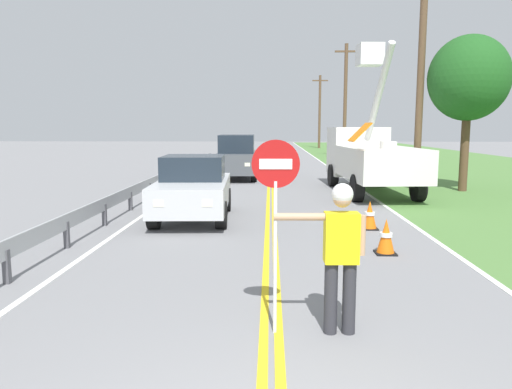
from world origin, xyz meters
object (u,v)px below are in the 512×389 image
at_px(utility_pole_mid, 345,99).
at_px(roadside_tree_verge, 469,79).
at_px(stop_sign_paddle, 276,193).
at_px(utility_pole_near, 421,73).
at_px(utility_pole_far, 320,110).
at_px(flagger_worker, 340,249).
at_px(traffic_cone_mid, 370,216).
at_px(utility_bucket_truck, 369,155).
at_px(traffic_cone_lead, 386,237).
at_px(oncoming_sedan_nearest, 193,188).
at_px(oncoming_suv_second, 237,157).

xyz_separation_m(utility_pole_mid, roadside_tree_verge, (1.54, -20.49, -0.39)).
distance_m(stop_sign_paddle, utility_pole_near, 15.17).
distance_m(stop_sign_paddle, utility_pole_far, 52.02).
distance_m(flagger_worker, traffic_cone_mid, 6.30).
distance_m(utility_bucket_truck, utility_pole_far, 38.74).
bearing_deg(utility_pole_far, traffic_cone_lead, -94.09).
xyz_separation_m(oncoming_sedan_nearest, oncoming_suv_second, (0.47, 10.37, 0.23)).
bearing_deg(utility_pole_mid, oncoming_sedan_nearest, -106.82).
xyz_separation_m(flagger_worker, oncoming_suv_second, (-2.44, 17.68, 0.01)).
bearing_deg(utility_pole_mid, traffic_cone_mid, -97.22).
bearing_deg(stop_sign_paddle, flagger_worker, 1.48).
bearing_deg(utility_pole_mid, flagger_worker, -98.58).
relative_size(flagger_worker, stop_sign_paddle, 0.78).
bearing_deg(stop_sign_paddle, utility_pole_mid, 80.15).
height_order(flagger_worker, stop_sign_paddle, stop_sign_paddle).
xyz_separation_m(stop_sign_paddle, utility_bucket_truck, (3.70, 13.07, -0.29)).
relative_size(utility_pole_mid, utility_pole_far, 1.07).
bearing_deg(stop_sign_paddle, utility_pole_far, 83.78).
relative_size(utility_pole_near, utility_pole_mid, 0.97).
bearing_deg(oncoming_sedan_nearest, roadside_tree_verge, 32.22).
xyz_separation_m(stop_sign_paddle, utility_pole_near, (5.74, 13.76, 2.83)).
xyz_separation_m(utility_pole_mid, traffic_cone_lead, (-3.67, -30.08, -4.33)).
relative_size(flagger_worker, oncoming_sedan_nearest, 0.44).
xyz_separation_m(utility_bucket_truck, oncoming_suv_second, (-5.37, 4.62, -0.36)).
bearing_deg(traffic_cone_lead, stop_sign_paddle, -120.45).
xyz_separation_m(utility_pole_near, traffic_cone_lead, (-3.53, -10.00, -4.20)).
bearing_deg(utility_bucket_truck, traffic_cone_lead, -99.10).
relative_size(utility_bucket_truck, oncoming_suv_second, 1.49).
height_order(stop_sign_paddle, oncoming_suv_second, stop_sign_paddle).
relative_size(flagger_worker, traffic_cone_mid, 2.61).
bearing_deg(traffic_cone_mid, oncoming_suv_second, 109.12).
relative_size(oncoming_sedan_nearest, oncoming_suv_second, 0.90).
distance_m(utility_pole_near, roadside_tree_verge, 1.75).
bearing_deg(roadside_tree_verge, utility_pole_far, 92.67).
bearing_deg(roadside_tree_verge, flagger_worker, -116.50).
xyz_separation_m(flagger_worker, utility_pole_mid, (5.10, 33.82, 3.62)).
xyz_separation_m(utility_bucket_truck, roadside_tree_verge, (3.71, 0.27, 2.85)).
bearing_deg(utility_pole_far, flagger_worker, -95.38).
distance_m(utility_bucket_truck, oncoming_sedan_nearest, 8.22).
relative_size(utility_pole_far, traffic_cone_lead, 11.94).
relative_size(flagger_worker, traffic_cone_lead, 2.61).
relative_size(utility_pole_mid, traffic_cone_lead, 12.79).
xyz_separation_m(utility_bucket_truck, utility_pole_mid, (2.17, 20.76, 3.24)).
bearing_deg(traffic_cone_mid, oncoming_sedan_nearest, 164.57).
relative_size(utility_bucket_truck, traffic_cone_mid, 9.89).
bearing_deg(traffic_cone_lead, roadside_tree_verge, 61.51).
bearing_deg(oncoming_sedan_nearest, utility_pole_mid, 73.18).
bearing_deg(utility_bucket_truck, traffic_cone_mid, -100.86).
height_order(oncoming_sedan_nearest, utility_pole_far, utility_pole_far).
height_order(oncoming_sedan_nearest, roadside_tree_verge, roadside_tree_verge).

